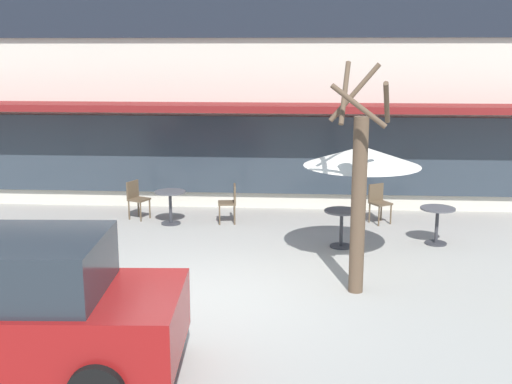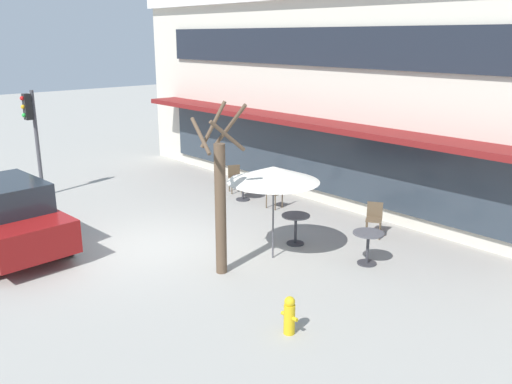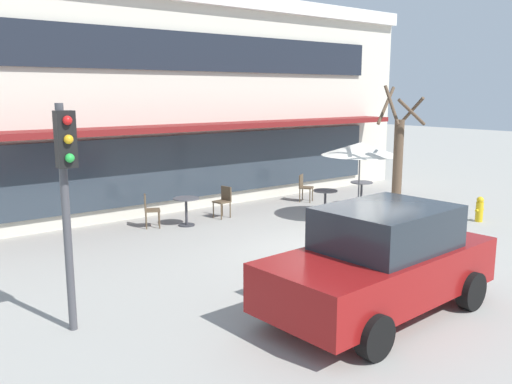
{
  "view_description": "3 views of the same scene",
  "coord_description": "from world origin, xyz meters",
  "px_view_note": "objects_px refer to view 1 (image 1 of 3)",
  "views": [
    {
      "loc": [
        1.48,
        -9.55,
        3.9
      ],
      "look_at": [
        0.59,
        3.32,
        1.01
      ],
      "focal_mm": 45.0,
      "sensor_mm": 36.0,
      "label": 1
    },
    {
      "loc": [
        11.11,
        -6.27,
        5.01
      ],
      "look_at": [
        0.77,
        2.97,
        1.0
      ],
      "focal_mm": 38.0,
      "sensor_mm": 36.0,
      "label": 2
    },
    {
      "loc": [
        -8.68,
        -7.97,
        3.56
      ],
      "look_at": [
        -0.67,
        2.29,
        1.14
      ],
      "focal_mm": 38.0,
      "sensor_mm": 36.0,
      "label": 3
    }
  ],
  "objects_px": {
    "cafe_chair_1": "(136,197)",
    "street_tree": "(359,192)",
    "cafe_table_by_tree": "(341,222)",
    "cafe_chair_0": "(230,201)",
    "cafe_chair_2": "(378,200)",
    "cafe_table_near_wall": "(437,220)",
    "cafe_table_streetside": "(170,202)",
    "parked_sedan": "(8,309)",
    "patio_umbrella_green_folded": "(362,156)"
  },
  "relations": [
    {
      "from": "cafe_table_near_wall",
      "to": "cafe_table_by_tree",
      "type": "xyz_separation_m",
      "value": [
        -1.95,
        -0.34,
        0.0
      ]
    },
    {
      "from": "patio_umbrella_green_folded",
      "to": "cafe_chair_2",
      "type": "distance_m",
      "value": 3.37
    },
    {
      "from": "cafe_table_streetside",
      "to": "street_tree",
      "type": "xyz_separation_m",
      "value": [
        3.85,
        -3.9,
        1.16
      ]
    },
    {
      "from": "cafe_chair_1",
      "to": "patio_umbrella_green_folded",
      "type": "bearing_deg",
      "value": -30.7
    },
    {
      "from": "cafe_table_by_tree",
      "to": "street_tree",
      "type": "xyz_separation_m",
      "value": [
        0.09,
        -2.42,
        1.16
      ]
    },
    {
      "from": "street_tree",
      "to": "cafe_table_near_wall",
      "type": "bearing_deg",
      "value": 55.98
    },
    {
      "from": "cafe_table_near_wall",
      "to": "cafe_table_streetside",
      "type": "xyz_separation_m",
      "value": [
        -5.71,
        1.15,
        0.0
      ]
    },
    {
      "from": "cafe_table_streetside",
      "to": "cafe_chair_0",
      "type": "height_order",
      "value": "cafe_chair_0"
    },
    {
      "from": "cafe_chair_2",
      "to": "street_tree",
      "type": "height_order",
      "value": "street_tree"
    },
    {
      "from": "cafe_chair_2",
      "to": "cafe_table_by_tree",
      "type": "bearing_deg",
      "value": -116.45
    },
    {
      "from": "cafe_chair_0",
      "to": "street_tree",
      "type": "bearing_deg",
      "value": -58.41
    },
    {
      "from": "cafe_table_streetside",
      "to": "patio_umbrella_green_folded",
      "type": "height_order",
      "value": "patio_umbrella_green_folded"
    },
    {
      "from": "cafe_table_near_wall",
      "to": "cafe_chair_1",
      "type": "bearing_deg",
      "value": 166.74
    },
    {
      "from": "patio_umbrella_green_folded",
      "to": "cafe_chair_0",
      "type": "relative_size",
      "value": 2.47
    },
    {
      "from": "cafe_table_by_tree",
      "to": "parked_sedan",
      "type": "bearing_deg",
      "value": -127.84
    },
    {
      "from": "cafe_table_by_tree",
      "to": "cafe_chair_0",
      "type": "distance_m",
      "value": 2.93
    },
    {
      "from": "patio_umbrella_green_folded",
      "to": "parked_sedan",
      "type": "height_order",
      "value": "patio_umbrella_green_folded"
    },
    {
      "from": "patio_umbrella_green_folded",
      "to": "street_tree",
      "type": "height_order",
      "value": "street_tree"
    },
    {
      "from": "parked_sedan",
      "to": "cafe_table_streetside",
      "type": "bearing_deg",
      "value": 85.67
    },
    {
      "from": "cafe_table_by_tree",
      "to": "cafe_chair_0",
      "type": "relative_size",
      "value": 0.85
    },
    {
      "from": "parked_sedan",
      "to": "street_tree",
      "type": "height_order",
      "value": "street_tree"
    },
    {
      "from": "cafe_table_near_wall",
      "to": "cafe_chair_2",
      "type": "xyz_separation_m",
      "value": [
        -0.99,
        1.58,
        0.01
      ]
    },
    {
      "from": "cafe_chair_1",
      "to": "street_tree",
      "type": "height_order",
      "value": "street_tree"
    },
    {
      "from": "cafe_table_by_tree",
      "to": "cafe_chair_1",
      "type": "xyz_separation_m",
      "value": [
        -4.64,
        1.89,
        0.01
      ]
    },
    {
      "from": "cafe_table_streetside",
      "to": "cafe_table_by_tree",
      "type": "bearing_deg",
      "value": -21.53
    },
    {
      "from": "cafe_table_streetside",
      "to": "parked_sedan",
      "type": "height_order",
      "value": "parked_sedan"
    },
    {
      "from": "cafe_chair_2",
      "to": "street_tree",
      "type": "xyz_separation_m",
      "value": [
        -0.86,
        -4.33,
        1.15
      ]
    },
    {
      "from": "cafe_table_near_wall",
      "to": "parked_sedan",
      "type": "distance_m",
      "value": 8.56
    },
    {
      "from": "cafe_table_near_wall",
      "to": "parked_sedan",
      "type": "bearing_deg",
      "value": -136.8
    },
    {
      "from": "cafe_chair_0",
      "to": "parked_sedan",
      "type": "height_order",
      "value": "parked_sedan"
    },
    {
      "from": "cafe_chair_0",
      "to": "cafe_chair_2",
      "type": "relative_size",
      "value": 1.0
    },
    {
      "from": "cafe_table_streetside",
      "to": "cafe_chair_0",
      "type": "relative_size",
      "value": 0.85
    },
    {
      "from": "cafe_chair_2",
      "to": "parked_sedan",
      "type": "relative_size",
      "value": 0.21
    },
    {
      "from": "cafe_table_near_wall",
      "to": "cafe_chair_0",
      "type": "bearing_deg",
      "value": 163.11
    },
    {
      "from": "cafe_chair_2",
      "to": "street_tree",
      "type": "distance_m",
      "value": 4.57
    },
    {
      "from": "cafe_table_by_tree",
      "to": "cafe_table_near_wall",
      "type": "bearing_deg",
      "value": 9.78
    },
    {
      "from": "cafe_chair_1",
      "to": "street_tree",
      "type": "relative_size",
      "value": 0.24
    },
    {
      "from": "parked_sedan",
      "to": "street_tree",
      "type": "distance_m",
      "value": 5.43
    },
    {
      "from": "street_tree",
      "to": "cafe_table_streetside",
      "type": "bearing_deg",
      "value": 134.64
    },
    {
      "from": "cafe_chair_1",
      "to": "cafe_chair_2",
      "type": "height_order",
      "value": "same"
    },
    {
      "from": "patio_umbrella_green_folded",
      "to": "cafe_chair_1",
      "type": "relative_size",
      "value": 2.47
    },
    {
      "from": "cafe_table_streetside",
      "to": "cafe_chair_1",
      "type": "height_order",
      "value": "cafe_chair_1"
    },
    {
      "from": "cafe_table_streetside",
      "to": "parked_sedan",
      "type": "relative_size",
      "value": 0.18
    },
    {
      "from": "cafe_chair_0",
      "to": "cafe_chair_1",
      "type": "bearing_deg",
      "value": 174.15
    },
    {
      "from": "cafe_chair_1",
      "to": "cafe_chair_2",
      "type": "xyz_separation_m",
      "value": [
        5.6,
        0.03,
        0.0
      ]
    },
    {
      "from": "cafe_table_near_wall",
      "to": "cafe_chair_0",
      "type": "distance_m",
      "value": 4.56
    },
    {
      "from": "cafe_table_near_wall",
      "to": "patio_umbrella_green_folded",
      "type": "xyz_separation_m",
      "value": [
        -1.69,
        -1.36,
        1.51
      ]
    },
    {
      "from": "cafe_chair_0",
      "to": "street_tree",
      "type": "height_order",
      "value": "street_tree"
    },
    {
      "from": "cafe_table_streetside",
      "to": "street_tree",
      "type": "relative_size",
      "value": 0.2
    },
    {
      "from": "parked_sedan",
      "to": "cafe_chair_2",
      "type": "bearing_deg",
      "value": 54.82
    }
  ]
}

